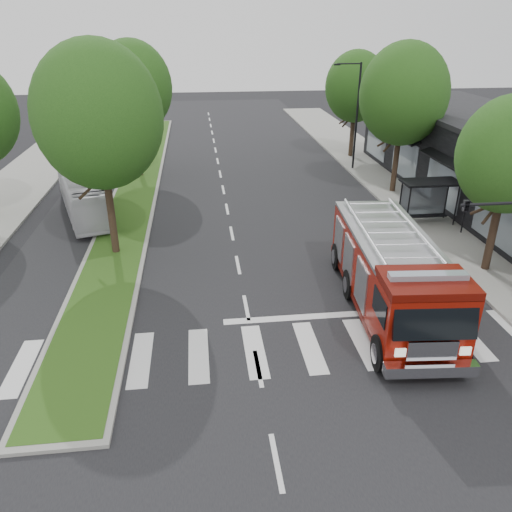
{
  "coord_description": "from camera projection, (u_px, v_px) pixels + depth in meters",
  "views": [
    {
      "loc": [
        -1.69,
        -17.56,
        10.65
      ],
      "look_at": [
        0.53,
        1.11,
        1.8
      ],
      "focal_mm": 35.0,
      "sensor_mm": 36.0,
      "label": 1
    }
  ],
  "objects": [
    {
      "name": "tree_right_far",
      "position": [
        356.0,
        87.0,
        40.8
      ],
      "size": [
        5.0,
        5.0,
        8.73
      ],
      "color": "black",
      "rests_on": "ground"
    },
    {
      "name": "tree_median_near",
      "position": [
        99.0,
        116.0,
        22.34
      ],
      "size": [
        5.8,
        5.8,
        10.16
      ],
      "color": "black",
      "rests_on": "ground"
    },
    {
      "name": "tree_median_far",
      "position": [
        132.0,
        87.0,
        35.05
      ],
      "size": [
        5.6,
        5.6,
        9.72
      ],
      "color": "black",
      "rests_on": "ground"
    },
    {
      "name": "sidewalk_right",
      "position": [
        431.0,
        211.0,
        30.78
      ],
      "size": [
        5.0,
        80.0,
        0.15
      ],
      "primitive_type": "cube",
      "color": "gray",
      "rests_on": "ground"
    },
    {
      "name": "median",
      "position": [
        139.0,
        183.0,
        35.99
      ],
      "size": [
        3.0,
        50.0,
        0.15
      ],
      "color": "gray",
      "rests_on": "ground"
    },
    {
      "name": "streetlight_right_far",
      "position": [
        355.0,
        112.0,
        37.66
      ],
      "size": [
        2.11,
        0.2,
        8.0
      ],
      "color": "black",
      "rests_on": "ground"
    },
    {
      "name": "fire_engine",
      "position": [
        391.0,
        273.0,
        19.7
      ],
      "size": [
        3.73,
        10.09,
        3.43
      ],
      "rotation": [
        0.0,
        0.0,
        -0.08
      ],
      "color": "#500A04",
      "rests_on": "ground"
    },
    {
      "name": "bus_shelter",
      "position": [
        429.0,
        190.0,
        28.14
      ],
      "size": [
        3.2,
        1.6,
        2.61
      ],
      "color": "black",
      "rests_on": "ground"
    },
    {
      "name": "tree_right_near",
      "position": [
        510.0,
        155.0,
        21.17
      ],
      "size": [
        4.4,
        4.4,
        8.05
      ],
      "color": "black",
      "rests_on": "ground"
    },
    {
      "name": "storefront_row",
      "position": [
        508.0,
        170.0,
        30.23
      ],
      "size": [
        8.0,
        30.0,
        5.0
      ],
      "primitive_type": "cube",
      "color": "black",
      "rests_on": "ground"
    },
    {
      "name": "ground",
      "position": [
        246.0,
        308.0,
        20.49
      ],
      "size": [
        140.0,
        140.0,
        0.0
      ],
      "primitive_type": "plane",
      "color": "black",
      "rests_on": "ground"
    },
    {
      "name": "tree_right_mid",
      "position": [
        404.0,
        94.0,
        31.54
      ],
      "size": [
        5.6,
        5.6,
        9.72
      ],
      "color": "black",
      "rests_on": "ground"
    },
    {
      "name": "city_bus",
      "position": [
        84.0,
        194.0,
        29.98
      ],
      "size": [
        4.8,
        9.3,
        2.53
      ],
      "primitive_type": "imported",
      "rotation": [
        0.0,
        0.0,
        0.31
      ],
      "color": "silver",
      "rests_on": "ground"
    }
  ]
}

